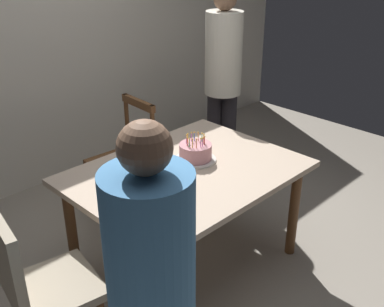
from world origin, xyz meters
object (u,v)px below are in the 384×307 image
chair_spindle_back (124,162)px  person_celebrant (152,299)px  plate_near_celebrant (166,207)px  plate_far_side (153,161)px  chair_upholstered (36,283)px  dining_table (187,182)px  person_guest (223,76)px  birthday_cake (195,153)px

chair_spindle_back → person_celebrant: person_celebrant is taller
plate_near_celebrant → chair_spindle_back: chair_spindle_back is taller
plate_far_side → person_celebrant: (-0.96, -1.12, 0.17)m
chair_upholstered → dining_table: bearing=2.2°
plate_near_celebrant → person_celebrant: size_ratio=0.14×
dining_table → chair_spindle_back: size_ratio=1.53×
dining_table → chair_spindle_back: chair_spindle_back is taller
plate_far_side → person_guest: (1.21, 0.45, 0.24)m
dining_table → birthday_cake: (0.14, 0.06, 0.14)m
birthday_cake → person_celebrant: size_ratio=0.17×
birthday_cake → person_guest: (0.99, 0.64, 0.19)m
birthday_cake → person_celebrant: (-1.18, -0.93, 0.12)m
dining_table → person_guest: (1.13, 0.70, 0.34)m
birthday_cake → person_celebrant: 1.51m
birthday_cake → plate_near_celebrant: birthday_cake is taller
birthday_cake → chair_spindle_back: bearing=90.5°
dining_table → person_celebrant: 1.38m
chair_upholstered → plate_far_side: bearing=15.4°
plate_far_side → person_celebrant: size_ratio=0.14×
plate_near_celebrant → chair_spindle_back: 1.27m
chair_upholstered → person_celebrant: 0.92m
dining_table → person_guest: size_ratio=0.83×
dining_table → person_guest: bearing=31.6°
plate_near_celebrant → plate_far_side: size_ratio=1.00×
plate_near_celebrant → chair_upholstered: chair_upholstered is taller
chair_spindle_back → chair_upholstered: bearing=-144.0°
chair_spindle_back → chair_upholstered: (-1.25, -0.91, 0.07)m
person_guest → dining_table: bearing=-148.4°
dining_table → chair_upholstered: 1.12m
dining_table → plate_near_celebrant: 0.48m
plate_far_side → person_guest: 1.31m
birthday_cake → plate_near_celebrant: size_ratio=1.27×
dining_table → plate_far_side: plate_far_side is taller
chair_upholstered → plate_near_celebrant: bearing=-15.9°
dining_table → person_celebrant: (-1.03, -0.88, 0.26)m
dining_table → plate_far_side: (-0.07, 0.25, 0.09)m
plate_far_side → person_celebrant: 1.49m
plate_far_side → chair_spindle_back: size_ratio=0.23×
chair_spindle_back → chair_upholstered: same height
chair_spindle_back → dining_table: bearing=-98.8°
person_guest → plate_near_celebrant: bearing=-148.4°
plate_far_side → chair_spindle_back: (0.21, 0.62, -0.30)m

